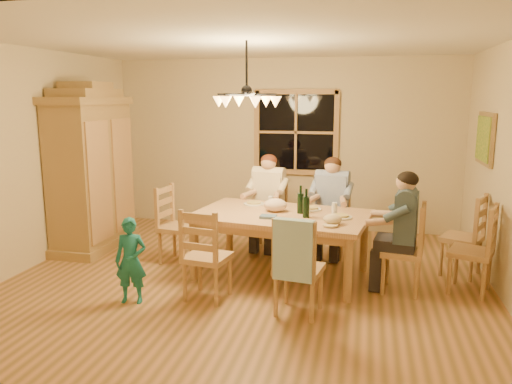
% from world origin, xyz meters
% --- Properties ---
extents(floor, '(5.50, 5.50, 0.00)m').
position_xyz_m(floor, '(0.00, 0.00, 0.00)').
color(floor, brown).
rests_on(floor, ground).
extents(ceiling, '(5.50, 5.00, 0.02)m').
position_xyz_m(ceiling, '(0.00, 0.00, 2.70)').
color(ceiling, white).
rests_on(ceiling, wall_back).
extents(wall_back, '(5.50, 0.02, 2.70)m').
position_xyz_m(wall_back, '(0.00, 2.50, 1.35)').
color(wall_back, beige).
rests_on(wall_back, floor).
extents(wall_left, '(0.02, 5.00, 2.70)m').
position_xyz_m(wall_left, '(-2.75, 0.00, 1.35)').
color(wall_left, beige).
rests_on(wall_left, floor).
extents(window, '(1.30, 0.06, 1.30)m').
position_xyz_m(window, '(0.20, 2.47, 1.55)').
color(window, black).
rests_on(window, wall_back).
extents(painting, '(0.06, 0.78, 0.64)m').
position_xyz_m(painting, '(2.71, 1.20, 1.60)').
color(painting, olive).
rests_on(painting, wall_right).
extents(chandelier, '(0.77, 0.68, 0.71)m').
position_xyz_m(chandelier, '(-0.00, 0.00, 2.08)').
color(chandelier, black).
rests_on(chandelier, ceiling).
extents(armoire, '(0.66, 1.40, 2.30)m').
position_xyz_m(armoire, '(-2.42, 0.81, 1.06)').
color(armoire, olive).
rests_on(armoire, floor).
extents(dining_table, '(2.16, 1.51, 0.76)m').
position_xyz_m(dining_table, '(0.35, 0.23, 0.66)').
color(dining_table, '#AE784D').
rests_on(dining_table, floor).
extents(chair_far_left, '(0.50, 0.48, 0.99)m').
position_xyz_m(chair_far_left, '(0.00, 1.24, 0.30)').
color(chair_far_left, '#9F7646').
rests_on(chair_far_left, floor).
extents(chair_far_right, '(0.50, 0.48, 0.99)m').
position_xyz_m(chair_far_right, '(0.88, 1.11, 0.30)').
color(chair_far_right, '#9F7646').
rests_on(chair_far_right, floor).
extents(chair_near_left, '(0.50, 0.48, 0.99)m').
position_xyz_m(chair_near_left, '(-0.28, -0.62, 0.30)').
color(chair_near_left, '#9F7646').
rests_on(chair_near_left, floor).
extents(chair_near_right, '(0.50, 0.48, 0.99)m').
position_xyz_m(chair_near_right, '(0.71, -0.77, 0.30)').
color(chair_near_right, '#9F7646').
rests_on(chair_near_right, floor).
extents(chair_end_left, '(0.48, 0.50, 0.99)m').
position_xyz_m(chair_end_left, '(-1.02, 0.44, 0.30)').
color(chair_end_left, '#9F7646').
rests_on(chair_end_left, floor).
extents(chair_end_right, '(0.48, 0.50, 0.99)m').
position_xyz_m(chair_end_right, '(1.73, 0.03, 0.30)').
color(chair_end_right, '#9F7646').
rests_on(chair_end_right, floor).
extents(adult_woman, '(0.44, 0.47, 0.87)m').
position_xyz_m(adult_woman, '(0.00, 1.24, 0.84)').
color(adult_woman, beige).
rests_on(adult_woman, floor).
extents(adult_plaid_man, '(0.44, 0.47, 0.87)m').
position_xyz_m(adult_plaid_man, '(0.88, 1.11, 0.84)').
color(adult_plaid_man, '#38509C').
rests_on(adult_plaid_man, floor).
extents(adult_slate_man, '(0.47, 0.44, 0.87)m').
position_xyz_m(adult_slate_man, '(1.73, 0.03, 0.84)').
color(adult_slate_man, '#3C4F60').
rests_on(adult_slate_man, floor).
extents(towel, '(0.39, 0.16, 0.58)m').
position_xyz_m(towel, '(0.68, -0.96, 0.70)').
color(towel, '#94B8C8').
rests_on(towel, chair_near_right).
extents(wine_bottle_a, '(0.08, 0.08, 0.33)m').
position_xyz_m(wine_bottle_a, '(0.57, 0.29, 0.93)').
color(wine_bottle_a, black).
rests_on(wine_bottle_a, dining_table).
extents(wine_bottle_b, '(0.08, 0.08, 0.33)m').
position_xyz_m(wine_bottle_b, '(0.66, 0.10, 0.93)').
color(wine_bottle_b, black).
rests_on(wine_bottle_b, dining_table).
extents(plate_woman, '(0.26, 0.26, 0.02)m').
position_xyz_m(plate_woman, '(-0.06, 0.63, 0.77)').
color(plate_woman, white).
rests_on(plate_woman, dining_table).
extents(plate_plaid, '(0.26, 0.26, 0.02)m').
position_xyz_m(plate_plaid, '(0.67, 0.49, 0.77)').
color(plate_plaid, white).
rests_on(plate_plaid, dining_table).
extents(plate_slate, '(0.26, 0.26, 0.02)m').
position_xyz_m(plate_slate, '(1.05, 0.16, 0.77)').
color(plate_slate, white).
rests_on(plate_slate, dining_table).
extents(wine_glass_a, '(0.06, 0.06, 0.14)m').
position_xyz_m(wine_glass_a, '(0.17, 0.53, 0.83)').
color(wine_glass_a, silver).
rests_on(wine_glass_a, dining_table).
extents(wine_glass_b, '(0.06, 0.06, 0.14)m').
position_xyz_m(wine_glass_b, '(0.97, 0.32, 0.83)').
color(wine_glass_b, silver).
rests_on(wine_glass_b, dining_table).
extents(cap, '(0.20, 0.20, 0.11)m').
position_xyz_m(cap, '(0.98, -0.14, 0.82)').
color(cap, '#CFB68A').
rests_on(cap, dining_table).
extents(napkin, '(0.20, 0.17, 0.03)m').
position_xyz_m(napkin, '(0.25, -0.02, 0.78)').
color(napkin, '#465F81').
rests_on(napkin, dining_table).
extents(cloth_bundle, '(0.28, 0.22, 0.15)m').
position_xyz_m(cloth_bundle, '(0.27, 0.32, 0.84)').
color(cloth_bundle, '#CDAB94').
rests_on(cloth_bundle, dining_table).
extents(child, '(0.36, 0.26, 0.90)m').
position_xyz_m(child, '(-1.02, -0.89, 0.45)').
color(child, '#196D71').
rests_on(child, floor).
extents(chair_spare_front, '(0.55, 0.56, 0.99)m').
position_xyz_m(chair_spare_front, '(2.45, 0.16, 0.30)').
color(chair_spare_front, '#9F7646').
rests_on(chair_spare_front, floor).
extents(chair_spare_back, '(0.57, 0.58, 0.99)m').
position_xyz_m(chair_spare_back, '(2.45, 0.72, 0.30)').
color(chair_spare_back, '#9F7646').
rests_on(chair_spare_back, floor).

